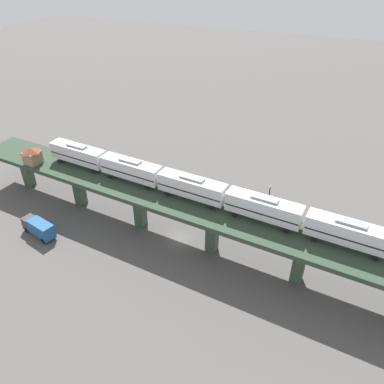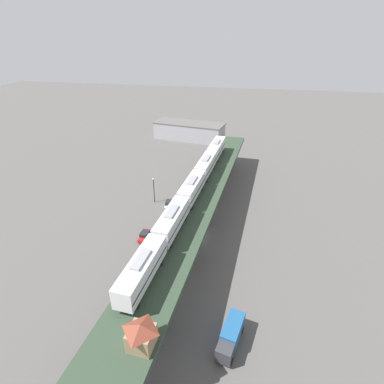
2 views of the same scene
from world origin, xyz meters
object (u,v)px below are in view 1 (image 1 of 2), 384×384
Objects in this scene: delivery_truck at (39,227)px; street_lamp at (269,198)px; street_car_silver at (252,222)px; signal_hut at (32,155)px; subway_train at (192,187)px; street_car_red at (189,201)px.

delivery_truck is 43.49m from street_lamp.
street_car_silver is 0.65× the size of street_lamp.
signal_hut is 0.50× the size of street_lamp.
subway_train is at bearing 112.58° from delivery_truck.
subway_train reaches higher than street_lamp.
subway_train is 9.00× the size of street_lamp.
street_car_red is 13.99m from street_car_silver.
delivery_truck is 1.08× the size of street_lamp.
delivery_truck is at bearing -62.11° from street_car_silver.
street_car_red is 0.60× the size of delivery_truck.
street_car_silver is at bearing -22.21° from street_lamp.
delivery_truck is at bearing 40.29° from signal_hut.
subway_train reaches higher than street_car_red.
subway_train is 8.31× the size of delivery_truck.
street_car_red is 29.16m from delivery_truck.
signal_hut is at bearing -78.36° from street_car_silver.
delivery_truck is at bearing -58.01° from street_lamp.
street_car_red is (-9.30, -4.88, -10.07)m from subway_train.
street_car_red is (-10.47, 29.27, -9.33)m from signal_hut.
subway_train is 18.05× the size of signal_hut.
delivery_truck reaches higher than street_car_red.
subway_train reaches higher than street_car_silver.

